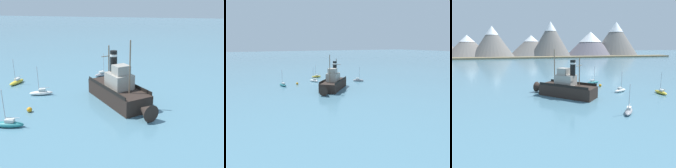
# 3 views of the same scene
# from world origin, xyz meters

# --- Properties ---
(ground_plane) EXTENTS (600.00, 600.00, 0.00)m
(ground_plane) POSITION_xyz_m (0.00, 0.00, 0.00)
(ground_plane) COLOR teal
(old_tugboat) EXTENTS (12.90, 12.22, 9.90)m
(old_tugboat) POSITION_xyz_m (-0.57, 1.36, 1.83)
(old_tugboat) COLOR #2D231E
(old_tugboat) RESTS_ON ground
(sailboat_white) EXTENTS (3.89, 2.67, 4.90)m
(sailboat_white) POSITION_xyz_m (12.86, 2.25, 0.43)
(sailboat_white) COLOR white
(sailboat_white) RESTS_ON ground
(sailboat_grey) EXTENTS (3.18, 3.69, 4.90)m
(sailboat_grey) POSITION_xyz_m (7.00, -11.71, 0.43)
(sailboat_grey) COLOR gray
(sailboat_grey) RESTS_ON ground
(sailboat_yellow) EXTENTS (1.14, 3.81, 4.90)m
(sailboat_yellow) POSITION_xyz_m (20.82, -1.51, 0.43)
(sailboat_yellow) COLOR gold
(sailboat_yellow) RESTS_ON ground
(sailboat_teal) EXTENTS (3.96, 2.07, 4.90)m
(sailboat_teal) POSITION_xyz_m (10.20, 13.15, 0.43)
(sailboat_teal) COLOR #23757A
(sailboat_teal) RESTS_ON ground
(mooring_buoy) EXTENTS (0.73, 0.73, 0.73)m
(mooring_buoy) POSITION_xyz_m (10.48, 8.67, 0.37)
(mooring_buoy) COLOR orange
(mooring_buoy) RESTS_ON ground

